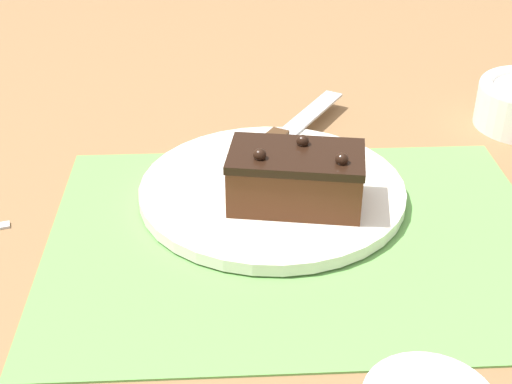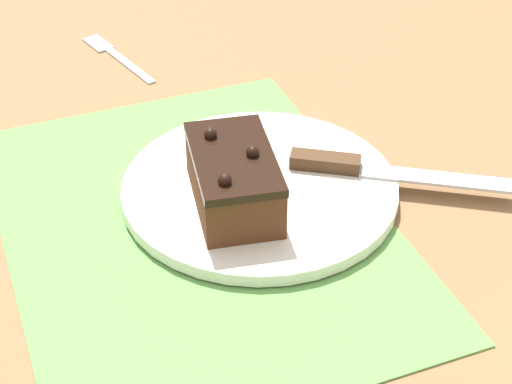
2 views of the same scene
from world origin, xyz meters
The scene contains 5 objects.
ground_plane centered at (0.00, 0.00, 0.00)m, with size 3.00×3.00×0.00m, color olive.
placemat_woven centered at (0.00, 0.00, 0.00)m, with size 0.46×0.34×0.00m, color #609E4C.
cake_plate centered at (0.02, -0.07, 0.01)m, with size 0.26×0.26×0.01m.
chocolate_cake centered at (0.00, -0.04, 0.04)m, with size 0.14×0.09×0.06m.
serving_knife centered at (0.00, -0.17, 0.02)m, with size 0.13×0.19×0.01m.
Camera 1 is at (0.07, 0.54, 0.38)m, focal length 50.00 mm.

